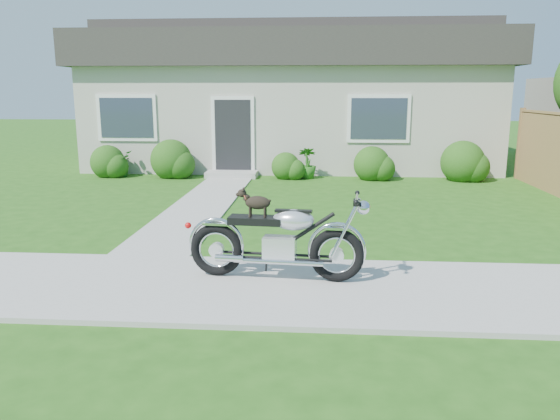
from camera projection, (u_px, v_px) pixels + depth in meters
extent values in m
plane|color=#235114|center=(241.00, 288.00, 6.56)|extent=(80.00, 80.00, 0.00)
cube|color=#9E9B93|center=(241.00, 286.00, 6.56)|extent=(24.00, 2.20, 0.04)
cube|color=#9E9B93|center=(204.00, 203.00, 11.54)|extent=(1.20, 8.00, 0.03)
cube|color=#B4AFA3|center=(292.00, 117.00, 17.94)|extent=(12.00, 6.00, 3.00)
cube|color=#2D2B28|center=(293.00, 54.00, 17.52)|extent=(12.60, 6.60, 1.00)
cube|color=#2D2B28|center=(293.00, 31.00, 17.37)|extent=(12.60, 2.00, 0.60)
cube|color=black|center=(233.00, 138.00, 15.19)|extent=(1.00, 0.06, 2.10)
cube|color=#9E9B93|center=(232.00, 174.00, 15.06)|extent=(1.40, 0.70, 0.16)
cube|color=#2D3847|center=(127.00, 118.00, 15.29)|extent=(1.70, 0.05, 1.30)
cube|color=#2D3847|center=(379.00, 119.00, 14.79)|extent=(1.70, 0.05, 1.30)
cube|color=#9A6E45|center=(520.00, 143.00, 14.69)|extent=(0.12, 0.12, 1.90)
sphere|color=#254F15|center=(286.00, 167.00, 14.78)|extent=(0.78, 0.78, 0.78)
sphere|color=#254F15|center=(108.00, 162.00, 15.12)|extent=(0.95, 0.95, 0.95)
sphere|color=#254F15|center=(372.00, 164.00, 14.60)|extent=(0.97, 0.97, 0.97)
sphere|color=#254F15|center=(463.00, 162.00, 14.41)|extent=(1.15, 1.15, 1.15)
sphere|color=#254F15|center=(171.00, 160.00, 14.97)|extent=(1.13, 1.13, 1.13)
imported|color=#1A5416|center=(121.00, 164.00, 15.15)|extent=(0.55, 0.64, 0.71)
imported|color=#29651C|center=(307.00, 163.00, 14.77)|extent=(0.54, 0.54, 0.85)
torus|color=black|center=(337.00, 255.00, 6.60)|extent=(0.68, 0.17, 0.67)
torus|color=black|center=(217.00, 250.00, 6.82)|extent=(0.68, 0.17, 0.67)
cube|color=silver|center=(280.00, 249.00, 6.69)|extent=(0.42, 0.27, 0.30)
ellipsoid|color=silver|center=(294.00, 220.00, 6.59)|extent=(0.53, 0.33, 0.26)
cube|color=black|center=(255.00, 220.00, 6.66)|extent=(0.67, 0.31, 0.09)
cube|color=silver|center=(337.00, 228.00, 6.52)|extent=(0.31, 0.16, 0.03)
cube|color=silver|center=(216.00, 223.00, 6.75)|extent=(0.31, 0.16, 0.03)
cylinder|color=silver|center=(357.00, 197.00, 6.41)|extent=(0.08, 0.60, 0.03)
sphere|color=silver|center=(363.00, 208.00, 6.42)|extent=(0.18, 0.18, 0.17)
cylinder|color=silver|center=(278.00, 262.00, 6.59)|extent=(1.10, 0.15, 0.06)
ellipsoid|color=black|center=(258.00, 203.00, 6.61)|extent=(0.32, 0.17, 0.17)
sphere|color=black|center=(242.00, 193.00, 6.62)|extent=(0.11, 0.11, 0.10)
cylinder|color=black|center=(251.00, 211.00, 6.69)|extent=(0.03, 0.03, 0.13)
cylinder|color=black|center=(250.00, 212.00, 6.61)|extent=(0.03, 0.03, 0.13)
cylinder|color=black|center=(266.00, 211.00, 6.66)|extent=(0.03, 0.03, 0.13)
cylinder|color=black|center=(265.00, 212.00, 6.59)|extent=(0.03, 0.03, 0.13)
torus|color=#C85135|center=(246.00, 197.00, 6.62)|extent=(0.06, 0.09, 0.08)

